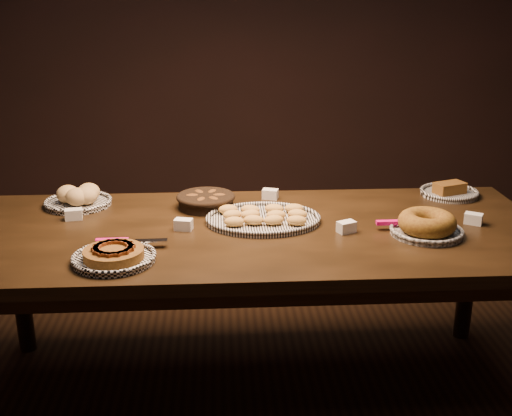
{
  "coord_description": "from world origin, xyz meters",
  "views": [
    {
      "loc": [
        -0.13,
        -2.42,
        1.68
      ],
      "look_at": [
        0.02,
        0.05,
        0.82
      ],
      "focal_mm": 45.0,
      "sensor_mm": 36.0,
      "label": 1
    }
  ],
  "objects": [
    {
      "name": "bread_roll_plate",
      "position": [
        -0.76,
        0.33,
        0.79
      ],
      "size": [
        0.3,
        0.3,
        0.09
      ],
      "rotation": [
        0.0,
        0.0,
        -0.21
      ],
      "color": "white",
      "rests_on": "buffet_table"
    },
    {
      "name": "bundt_cake_plate",
      "position": [
        0.68,
        -0.11,
        0.79
      ],
      "size": [
        0.33,
        0.29,
        0.09
      ],
      "rotation": [
        0.0,
        0.0,
        0.37
      ],
      "color": "black",
      "rests_on": "buffet_table"
    },
    {
      "name": "tent_cards",
      "position": [
        0.07,
        0.09,
        0.77
      ],
      "size": [
        1.74,
        0.51,
        0.04
      ],
      "color": "white",
      "rests_on": "buffet_table"
    },
    {
      "name": "buffet_table",
      "position": [
        0.0,
        0.0,
        0.68
      ],
      "size": [
        2.4,
        1.0,
        0.75
      ],
      "color": "black",
      "rests_on": "ground"
    },
    {
      "name": "apple_tart_plate",
      "position": [
        -0.51,
        -0.3,
        0.77
      ],
      "size": [
        0.33,
        0.3,
        0.06
      ],
      "rotation": [
        0.0,
        0.0,
        0.17
      ],
      "color": "white",
      "rests_on": "buffet_table"
    },
    {
      "name": "madeleine_platter",
      "position": [
        0.05,
        0.07,
        0.77
      ],
      "size": [
        0.47,
        0.38,
        0.05
      ],
      "rotation": [
        0.0,
        0.0,
        -0.13
      ],
      "color": "black",
      "rests_on": "buffet_table"
    },
    {
      "name": "croissant_basket",
      "position": [
        -0.19,
        0.27,
        0.79
      ],
      "size": [
        0.3,
        0.3,
        0.06
      ],
      "rotation": [
        0.0,
        0.0,
        -0.31
      ],
      "color": "black",
      "rests_on": "buffet_table"
    },
    {
      "name": "loaf_plate",
      "position": [
        0.94,
        0.38,
        0.77
      ],
      "size": [
        0.27,
        0.27,
        0.06
      ],
      "rotation": [
        0.0,
        0.0,
        0.35
      ],
      "color": "black",
      "rests_on": "buffet_table"
    },
    {
      "name": "ground",
      "position": [
        0.0,
        0.0,
        0.0
      ],
      "size": [
        5.0,
        5.0,
        0.0
      ],
      "primitive_type": "plane",
      "color": "black",
      "rests_on": "ground"
    }
  ]
}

